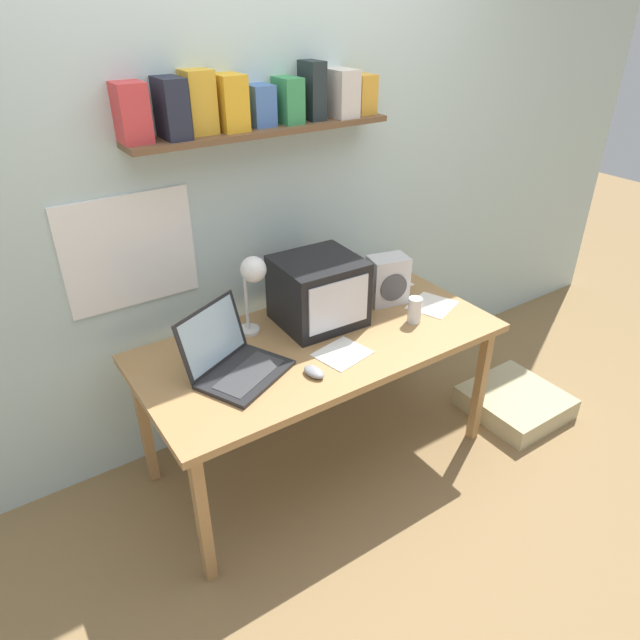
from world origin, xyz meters
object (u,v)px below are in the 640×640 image
(laptop, at_px, (231,358))
(open_notebook, at_px, (388,283))
(loose_paper_near_monitor, at_px, (342,354))
(corner_desk, at_px, (320,349))
(juice_glass, at_px, (415,311))
(crt_monitor, at_px, (318,291))
(space_heater, at_px, (388,280))
(desk_lamp, at_px, (252,277))
(printed_handout, at_px, (432,305))
(floor_cushion, at_px, (515,402))
(computer_mouse, at_px, (314,372))

(laptop, height_order, open_notebook, laptop)
(loose_paper_near_monitor, bearing_deg, laptop, 161.73)
(corner_desk, distance_m, juice_glass, 0.49)
(corner_desk, relative_size, open_notebook, 7.17)
(open_notebook, bearing_deg, loose_paper_near_monitor, -145.21)
(crt_monitor, relative_size, space_heater, 1.59)
(corner_desk, relative_size, desk_lamp, 4.16)
(crt_monitor, distance_m, juice_glass, 0.46)
(juice_glass, relative_size, printed_handout, 0.46)
(space_heater, distance_m, floor_cushion, 1.08)
(computer_mouse, relative_size, open_notebook, 0.49)
(desk_lamp, xyz_separation_m, printed_handout, (0.87, -0.23, -0.30))
(corner_desk, height_order, computer_mouse, computer_mouse)
(loose_paper_near_monitor, distance_m, printed_handout, 0.64)
(corner_desk, bearing_deg, floor_cushion, -15.58)
(computer_mouse, distance_m, floor_cushion, 1.45)
(crt_monitor, height_order, juice_glass, crt_monitor)
(loose_paper_near_monitor, relative_size, open_notebook, 1.08)
(printed_handout, height_order, floor_cushion, printed_handout)
(desk_lamp, distance_m, open_notebook, 0.90)
(laptop, xyz_separation_m, juice_glass, (0.90, -0.11, -0.01))
(desk_lamp, height_order, floor_cushion, desk_lamp)
(loose_paper_near_monitor, distance_m, floor_cushion, 1.29)
(desk_lamp, distance_m, floor_cushion, 1.71)
(crt_monitor, xyz_separation_m, space_heater, (0.39, -0.03, -0.04))
(floor_cushion, bearing_deg, printed_handout, 150.87)
(juice_glass, distance_m, floor_cushion, 0.98)
(crt_monitor, distance_m, loose_paper_near_monitor, 0.34)
(computer_mouse, distance_m, loose_paper_near_monitor, 0.20)
(corner_desk, relative_size, floor_cushion, 3.36)
(loose_paper_near_monitor, height_order, open_notebook, same)
(laptop, height_order, desk_lamp, desk_lamp)
(corner_desk, height_order, floor_cushion, corner_desk)
(corner_desk, relative_size, computer_mouse, 14.53)
(corner_desk, xyz_separation_m, crt_monitor, (0.09, 0.14, 0.21))
(corner_desk, distance_m, loose_paper_near_monitor, 0.17)
(corner_desk, height_order, juice_glass, juice_glass)
(corner_desk, xyz_separation_m, printed_handout, (0.64, -0.05, 0.06))
(juice_glass, xyz_separation_m, computer_mouse, (-0.63, -0.10, -0.04))
(crt_monitor, height_order, floor_cushion, crt_monitor)
(printed_handout, bearing_deg, space_heater, 135.09)
(juice_glass, height_order, floor_cushion, juice_glass)
(laptop, distance_m, desk_lamp, 0.37)
(juice_glass, relative_size, computer_mouse, 1.11)
(printed_handout, bearing_deg, juice_glass, -159.53)
(desk_lamp, height_order, printed_handout, desk_lamp)
(desk_lamp, distance_m, computer_mouse, 0.49)
(desk_lamp, bearing_deg, space_heater, -15.13)
(floor_cushion, bearing_deg, juice_glass, 163.61)
(space_heater, relative_size, open_notebook, 1.06)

